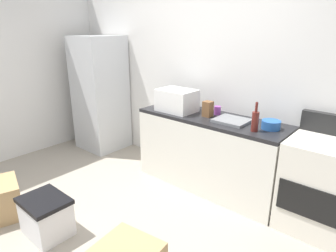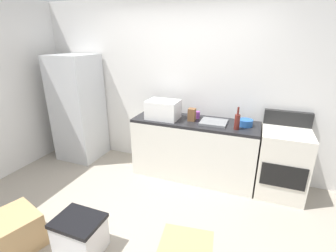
# 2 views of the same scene
# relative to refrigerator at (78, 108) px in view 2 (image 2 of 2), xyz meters

# --- Properties ---
(ground_plane) EXTENTS (6.00, 6.00, 0.00)m
(ground_plane) POSITION_rel_refrigerator_xyz_m (1.75, -1.15, -0.89)
(ground_plane) COLOR #9E9384
(wall_back) EXTENTS (5.00, 0.10, 2.60)m
(wall_back) POSITION_rel_refrigerator_xyz_m (1.75, 0.40, 0.41)
(wall_back) COLOR silver
(wall_back) RESTS_ON ground_plane
(kitchen_counter) EXTENTS (1.80, 0.60, 0.90)m
(kitchen_counter) POSITION_rel_refrigerator_xyz_m (2.05, 0.05, -0.44)
(kitchen_counter) COLOR silver
(kitchen_counter) RESTS_ON ground_plane
(refrigerator) EXTENTS (0.68, 0.66, 1.78)m
(refrigerator) POSITION_rel_refrigerator_xyz_m (0.00, 0.00, 0.00)
(refrigerator) COLOR silver
(refrigerator) RESTS_ON ground_plane
(stove_oven) EXTENTS (0.60, 0.61, 1.10)m
(stove_oven) POSITION_rel_refrigerator_xyz_m (3.27, 0.06, -0.42)
(stove_oven) COLOR silver
(stove_oven) RESTS_ON ground_plane
(microwave) EXTENTS (0.46, 0.34, 0.27)m
(microwave) POSITION_rel_refrigerator_xyz_m (1.58, -0.01, 0.15)
(microwave) COLOR white
(microwave) RESTS_ON kitchen_counter
(sink_basin) EXTENTS (0.36, 0.32, 0.03)m
(sink_basin) POSITION_rel_refrigerator_xyz_m (2.33, 0.03, 0.03)
(sink_basin) COLOR slate
(sink_basin) RESTS_ON kitchen_counter
(wine_bottle) EXTENTS (0.07, 0.07, 0.30)m
(wine_bottle) POSITION_rel_refrigerator_xyz_m (2.65, -0.09, 0.12)
(wine_bottle) COLOR #591E19
(wine_bottle) RESTS_ON kitchen_counter
(coffee_mug) EXTENTS (0.08, 0.08, 0.10)m
(coffee_mug) POSITION_rel_refrigerator_xyz_m (2.05, 0.18, 0.06)
(coffee_mug) COLOR purple
(coffee_mug) RESTS_ON kitchen_counter
(knife_block) EXTENTS (0.10, 0.10, 0.18)m
(knife_block) POSITION_rel_refrigerator_xyz_m (2.01, 0.03, 0.10)
(knife_block) COLOR brown
(knife_block) RESTS_ON kitchen_counter
(mixing_bowl) EXTENTS (0.19, 0.19, 0.09)m
(mixing_bowl) POSITION_rel_refrigerator_xyz_m (2.74, 0.08, 0.06)
(mixing_bowl) COLOR #2659A5
(mixing_bowl) RESTS_ON kitchen_counter
(cardboard_box_large) EXTENTS (0.58, 0.57, 0.37)m
(cardboard_box_large) POSITION_rel_refrigerator_xyz_m (0.73, -1.94, -0.70)
(cardboard_box_large) COLOR tan
(cardboard_box_large) RESTS_ON ground_plane
(storage_bin) EXTENTS (0.46, 0.36, 0.38)m
(storage_bin) POSITION_rel_refrigerator_xyz_m (1.39, -1.73, -0.70)
(storage_bin) COLOR silver
(storage_bin) RESTS_ON ground_plane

